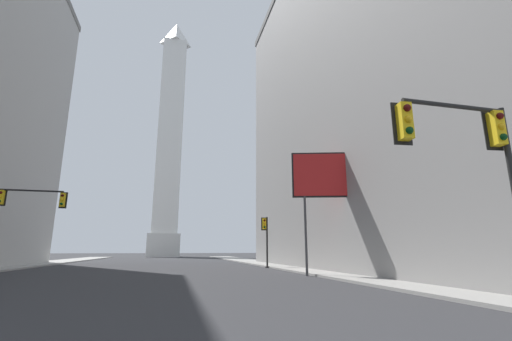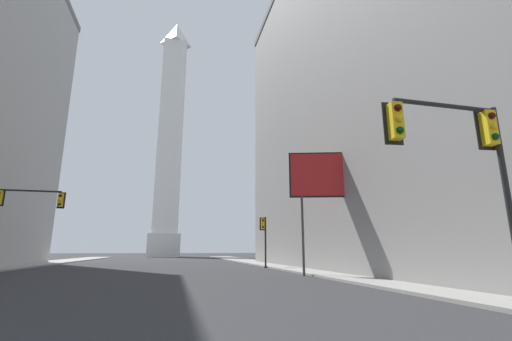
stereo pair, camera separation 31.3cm
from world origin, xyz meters
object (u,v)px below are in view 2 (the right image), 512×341
at_px(obelisk, 171,136).
at_px(traffic_light_mid_left, 17,208).
at_px(traffic_light_mid_right, 264,234).
at_px(traffic_light_near_right, 466,151).
at_px(billboard_sign, 325,178).

height_order(obelisk, traffic_light_mid_left, obelisk).
bearing_deg(traffic_light_mid_right, obelisk, 100.82).
distance_m(traffic_light_mid_right, traffic_light_mid_left, 21.59).
relative_size(traffic_light_near_right, billboard_sign, 0.70).
xyz_separation_m(obelisk, traffic_light_near_right, (10.61, -85.30, -27.95)).
relative_size(obelisk, traffic_light_mid_left, 10.55).
xyz_separation_m(obelisk, traffic_light_mid_left, (-9.85, -63.13, -27.70)).
xyz_separation_m(traffic_light_mid_right, billboard_sign, (1.56, -11.84, 3.55)).
bearing_deg(traffic_light_near_right, traffic_light_mid_right, 88.58).
bearing_deg(traffic_light_mid_right, traffic_light_near_right, -91.42).
xyz_separation_m(obelisk, traffic_light_mid_right, (11.26, -58.89, -29.26)).
height_order(traffic_light_near_right, billboard_sign, billboard_sign).
bearing_deg(billboard_sign, obelisk, 100.28).
bearing_deg(obelisk, billboard_sign, -79.72).
height_order(traffic_light_mid_right, billboard_sign, billboard_sign).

